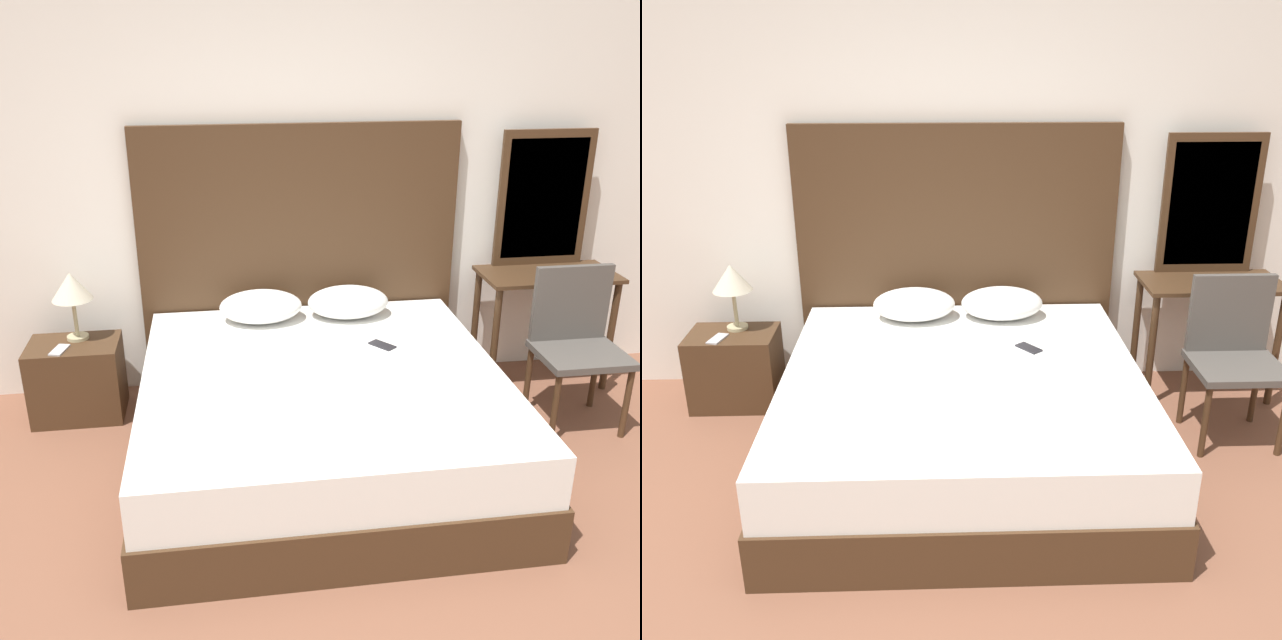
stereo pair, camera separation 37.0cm
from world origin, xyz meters
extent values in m
cube|color=white|center=(0.00, 2.65, 1.35)|extent=(10.00, 0.06, 2.70)
cube|color=#422B19|center=(0.06, 1.58, 0.14)|extent=(1.90, 1.94, 0.28)
cube|color=white|center=(0.06, 1.58, 0.41)|extent=(1.86, 1.91, 0.26)
cube|color=#422B19|center=(0.06, 2.57, 0.84)|extent=(1.99, 0.05, 1.68)
ellipsoid|color=white|center=(-0.21, 2.32, 0.63)|extent=(0.50, 0.35, 0.19)
ellipsoid|color=white|center=(0.33, 2.32, 0.63)|extent=(0.50, 0.35, 0.19)
cube|color=#232328|center=(0.44, 1.84, 0.55)|extent=(0.15, 0.16, 0.01)
cube|color=#422B19|center=(-1.33, 2.29, 0.24)|extent=(0.53, 0.37, 0.47)
cylinder|color=tan|center=(-1.31, 2.36, 0.48)|extent=(0.13, 0.13, 0.02)
cylinder|color=tan|center=(-1.31, 2.36, 0.61)|extent=(0.02, 0.02, 0.23)
cone|color=beige|center=(-1.31, 2.36, 0.81)|extent=(0.24, 0.24, 0.16)
cube|color=#B7B7BC|center=(-1.39, 2.19, 0.48)|extent=(0.10, 0.16, 0.01)
cube|color=#422B19|center=(1.62, 2.32, 0.75)|extent=(0.86, 0.43, 0.02)
cylinder|color=#422B19|center=(1.23, 2.14, 0.37)|extent=(0.04, 0.04, 0.74)
cylinder|color=#422B19|center=(2.01, 2.14, 0.37)|extent=(0.04, 0.04, 0.74)
cylinder|color=#422B19|center=(1.23, 2.50, 0.37)|extent=(0.04, 0.04, 0.74)
cylinder|color=#422B19|center=(2.01, 2.50, 0.37)|extent=(0.04, 0.04, 0.74)
cube|color=#422B19|center=(1.62, 2.51, 1.19)|extent=(0.60, 0.03, 0.86)
cube|color=#B2BCC6|center=(1.62, 2.50, 1.19)|extent=(0.51, 0.01, 0.76)
cube|color=#4C4742|center=(1.59, 1.75, 0.45)|extent=(0.49, 0.43, 0.04)
cube|color=#4C4742|center=(1.59, 1.94, 0.70)|extent=(0.47, 0.04, 0.46)
cylinder|color=#422B19|center=(1.38, 1.56, 0.22)|extent=(0.04, 0.04, 0.43)
cylinder|color=#422B19|center=(1.38, 1.93, 0.22)|extent=(0.04, 0.04, 0.43)
cylinder|color=#422B19|center=(1.81, 1.93, 0.22)|extent=(0.04, 0.04, 0.43)
camera|label=1|loc=(-0.44, -1.72, 2.20)|focal=40.00mm
camera|label=2|loc=(-0.07, -1.75, 2.20)|focal=40.00mm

